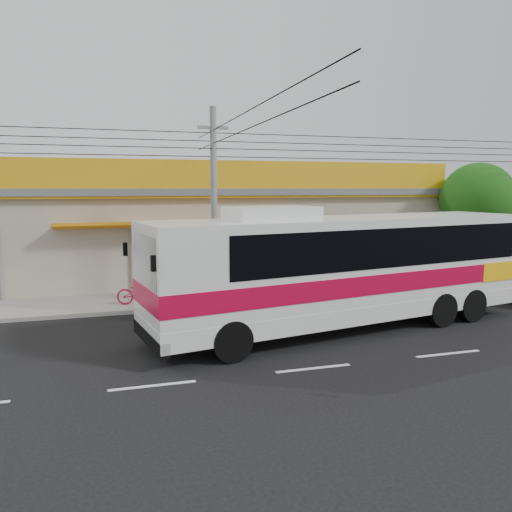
{
  "coord_description": "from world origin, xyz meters",
  "views": [
    {
      "loc": [
        -4.78,
        -13.71,
        4.54
      ],
      "look_at": [
        -0.2,
        2.0,
        2.29
      ],
      "focal_mm": 35.0,
      "sensor_mm": 36.0,
      "label": 1
    }
  ],
  "objects_px": {
    "coach_bus": "(351,263)",
    "tree_near": "(480,202)",
    "motorbike_red": "(141,292)",
    "utility_pole": "(213,143)"
  },
  "relations": [
    {
      "from": "coach_bus",
      "to": "tree_near",
      "type": "xyz_separation_m",
      "value": [
        9.4,
        5.38,
        1.72
      ]
    },
    {
      "from": "coach_bus",
      "to": "utility_pole",
      "type": "xyz_separation_m",
      "value": [
        -3.71,
        3.65,
        3.97
      ]
    },
    {
      "from": "motorbike_red",
      "to": "utility_pole",
      "type": "distance_m",
      "value": 6.18
    },
    {
      "from": "utility_pole",
      "to": "tree_near",
      "type": "height_order",
      "value": "utility_pole"
    },
    {
      "from": "motorbike_red",
      "to": "tree_near",
      "type": "distance_m",
      "value": 16.11
    },
    {
      "from": "motorbike_red",
      "to": "tree_near",
      "type": "bearing_deg",
      "value": -75.7
    },
    {
      "from": "coach_bus",
      "to": "tree_near",
      "type": "bearing_deg",
      "value": 19.38
    },
    {
      "from": "motorbike_red",
      "to": "tree_near",
      "type": "relative_size",
      "value": 0.31
    },
    {
      "from": "coach_bus",
      "to": "tree_near",
      "type": "height_order",
      "value": "tree_near"
    },
    {
      "from": "coach_bus",
      "to": "tree_near",
      "type": "distance_m",
      "value": 10.97
    }
  ]
}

